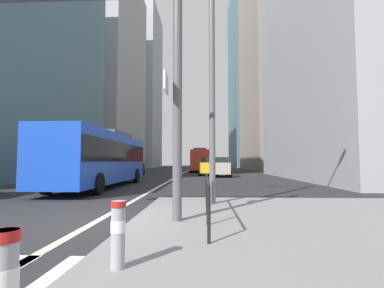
{
  "coord_description": "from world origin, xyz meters",
  "views": [
    {
      "loc": [
        2.72,
        -6.97,
        1.52
      ],
      "look_at": [
        0.87,
        37.28,
        4.25
      ],
      "focal_mm": 26.6,
      "sensor_mm": 36.0,
      "label": 1
    }
  ],
  "objects_px": {
    "traffic_signal_gantry": "(105,56)",
    "bollard_left": "(118,231)",
    "car_receding_far": "(209,166)",
    "car_oncoming_far": "(132,167)",
    "city_bus_red_distant": "(207,160)",
    "city_bus_blue_oncoming": "(102,156)",
    "car_receding_near": "(220,167)",
    "car_oncoming_mid": "(117,166)",
    "bollard_front": "(3,288)",
    "city_bus_red_receding": "(200,159)",
    "street_lamp_post": "(212,50)"
  },
  "relations": [
    {
      "from": "traffic_signal_gantry",
      "to": "bollard_left",
      "type": "xyz_separation_m",
      "value": [
        1.27,
        -2.96,
        -3.44
      ]
    },
    {
      "from": "car_receding_far",
      "to": "car_oncoming_far",
      "type": "xyz_separation_m",
      "value": [
        -8.1,
        -1.35,
        -0.0
      ]
    },
    {
      "from": "city_bus_red_distant",
      "to": "traffic_signal_gantry",
      "type": "relative_size",
      "value": 1.93
    },
    {
      "from": "car_oncoming_far",
      "to": "bollard_left",
      "type": "height_order",
      "value": "car_oncoming_far"
    },
    {
      "from": "city_bus_red_distant",
      "to": "car_oncoming_far",
      "type": "bearing_deg",
      "value": -105.36
    },
    {
      "from": "city_bus_blue_oncoming",
      "to": "bollard_left",
      "type": "xyz_separation_m",
      "value": [
        4.91,
        -12.82,
        -1.21
      ]
    },
    {
      "from": "car_receding_near",
      "to": "bollard_left",
      "type": "bearing_deg",
      "value": -96.16
    },
    {
      "from": "car_oncoming_mid",
      "to": "car_receding_far",
      "type": "relative_size",
      "value": 1.01
    },
    {
      "from": "car_receding_far",
      "to": "bollard_front",
      "type": "bearing_deg",
      "value": -93.73
    },
    {
      "from": "bollard_left",
      "to": "city_bus_red_receding",
      "type": "bearing_deg",
      "value": 89.23
    },
    {
      "from": "city_bus_red_receding",
      "to": "car_oncoming_far",
      "type": "distance_m",
      "value": 14.46
    },
    {
      "from": "car_oncoming_far",
      "to": "bollard_front",
      "type": "distance_m",
      "value": 28.39
    },
    {
      "from": "traffic_signal_gantry",
      "to": "bollard_front",
      "type": "xyz_separation_m",
      "value": [
        0.99,
        -4.67,
        -3.43
      ]
    },
    {
      "from": "city_bus_blue_oncoming",
      "to": "bollard_front",
      "type": "bearing_deg",
      "value": -72.33
    },
    {
      "from": "city_bus_red_receding",
      "to": "bollard_front",
      "type": "relative_size",
      "value": 12.38
    },
    {
      "from": "car_receding_near",
      "to": "traffic_signal_gantry",
      "type": "distance_m",
      "value": 22.28
    },
    {
      "from": "city_bus_blue_oncoming",
      "to": "city_bus_red_distant",
      "type": "distance_m",
      "value": 43.72
    },
    {
      "from": "car_receding_far",
      "to": "city_bus_blue_oncoming",
      "type": "bearing_deg",
      "value": -114.18
    },
    {
      "from": "city_bus_red_distant",
      "to": "bollard_left",
      "type": "bearing_deg",
      "value": -91.8
    },
    {
      "from": "city_bus_red_distant",
      "to": "traffic_signal_gantry",
      "type": "height_order",
      "value": "traffic_signal_gantry"
    },
    {
      "from": "city_bus_blue_oncoming",
      "to": "car_oncoming_mid",
      "type": "relative_size",
      "value": 2.7
    },
    {
      "from": "car_receding_near",
      "to": "street_lamp_post",
      "type": "relative_size",
      "value": 0.52
    },
    {
      "from": "car_receding_far",
      "to": "bollard_left",
      "type": "height_order",
      "value": "car_receding_far"
    },
    {
      "from": "city_bus_blue_oncoming",
      "to": "car_oncoming_far",
      "type": "xyz_separation_m",
      "value": [
        -1.58,
        13.17,
        -0.85
      ]
    },
    {
      "from": "bollard_front",
      "to": "bollard_left",
      "type": "bearing_deg",
      "value": 80.69
    },
    {
      "from": "city_bus_red_receding",
      "to": "car_receding_far",
      "type": "distance_m",
      "value": 11.36
    },
    {
      "from": "car_oncoming_mid",
      "to": "bollard_left",
      "type": "xyz_separation_m",
      "value": [
        8.89,
        -28.57,
        -0.36
      ]
    },
    {
      "from": "traffic_signal_gantry",
      "to": "city_bus_red_distant",
      "type": "bearing_deg",
      "value": 86.73
    },
    {
      "from": "car_oncoming_mid",
      "to": "bollard_front",
      "type": "distance_m",
      "value": 31.48
    },
    {
      "from": "street_lamp_post",
      "to": "bollard_front",
      "type": "bearing_deg",
      "value": -102.69
    },
    {
      "from": "car_oncoming_mid",
      "to": "car_receding_near",
      "type": "bearing_deg",
      "value": -18.66
    },
    {
      "from": "bollard_front",
      "to": "car_receding_far",
      "type": "bearing_deg",
      "value": 86.27
    },
    {
      "from": "car_oncoming_far",
      "to": "bollard_left",
      "type": "relative_size",
      "value": 4.75
    },
    {
      "from": "bollard_front",
      "to": "city_bus_red_receding",
      "type": "bearing_deg",
      "value": 88.87
    },
    {
      "from": "city_bus_red_distant",
      "to": "car_oncoming_far",
      "type": "xyz_separation_m",
      "value": [
        -8.25,
        -30.03,
        -0.85
      ]
    },
    {
      "from": "car_oncoming_far",
      "to": "car_receding_near",
      "type": "bearing_deg",
      "value": -8.22
    },
    {
      "from": "car_receding_near",
      "to": "street_lamp_post",
      "type": "height_order",
      "value": "street_lamp_post"
    },
    {
      "from": "car_receding_far",
      "to": "car_oncoming_mid",
      "type": "bearing_deg",
      "value": 173.35
    },
    {
      "from": "car_receding_far",
      "to": "bollard_front",
      "type": "distance_m",
      "value": 29.12
    },
    {
      "from": "city_bus_red_distant",
      "to": "car_receding_far",
      "type": "relative_size",
      "value": 2.78
    },
    {
      "from": "car_oncoming_mid",
      "to": "street_lamp_post",
      "type": "distance_m",
      "value": 25.44
    },
    {
      "from": "street_lamp_post",
      "to": "city_bus_red_distant",
      "type": "bearing_deg",
      "value": 89.58
    },
    {
      "from": "traffic_signal_gantry",
      "to": "bollard_left",
      "type": "relative_size",
      "value": 6.98
    },
    {
      "from": "bollard_front",
      "to": "traffic_signal_gantry",
      "type": "bearing_deg",
      "value": 101.96
    },
    {
      "from": "city_bus_blue_oncoming",
      "to": "car_oncoming_mid",
      "type": "distance_m",
      "value": 16.27
    },
    {
      "from": "car_oncoming_far",
      "to": "bollard_front",
      "type": "xyz_separation_m",
      "value": [
        6.21,
        -27.71,
        -0.34
      ]
    },
    {
      "from": "city_bus_blue_oncoming",
      "to": "car_receding_far",
      "type": "bearing_deg",
      "value": 65.82
    },
    {
      "from": "bollard_front",
      "to": "city_bus_blue_oncoming",
      "type": "bearing_deg",
      "value": 107.67
    },
    {
      "from": "car_oncoming_mid",
      "to": "city_bus_blue_oncoming",
      "type": "bearing_deg",
      "value": -75.84
    },
    {
      "from": "city_bus_red_distant",
      "to": "car_receding_near",
      "type": "distance_m",
      "value": 31.38
    }
  ]
}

